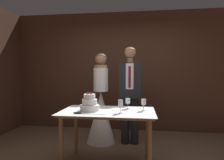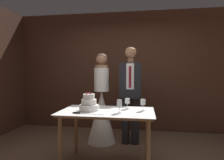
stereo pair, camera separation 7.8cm
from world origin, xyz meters
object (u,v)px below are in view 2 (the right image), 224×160
wine_glass_middle (143,103)px  cake_table (107,117)px  wine_glass_near (127,101)px  bride (102,109)px  tiered_cake (89,104)px  cake_knife (82,113)px  groom (130,90)px  wine_glass_far (119,104)px

wine_glass_middle → cake_table: bearing=-172.4°
wine_glass_near → bride: bearing=127.6°
tiered_cake → wine_glass_near: bearing=22.2°
cake_table → bride: size_ratio=0.79×
wine_glass_near → wine_glass_middle: size_ratio=0.95×
cake_table → cake_knife: cake_knife is taller
tiered_cake → cake_knife: (-0.03, -0.23, -0.09)m
bride → groom: size_ratio=0.94×
tiered_cake → wine_glass_middle: 0.78m
cake_table → cake_knife: 0.41m
tiered_cake → wine_glass_far: bearing=-12.5°
wine_glass_middle → groom: size_ratio=0.09×
cake_table → groom: 0.99m
tiered_cake → wine_glass_near: (0.54, 0.22, 0.02)m
cake_table → wine_glass_near: bearing=33.0°
cake_knife → wine_glass_near: bearing=42.2°
wine_glass_middle → tiered_cake: bearing=-172.1°
cake_knife → wine_glass_far: bearing=18.6°
tiered_cake → wine_glass_near: size_ratio=1.74×
tiered_cake → groom: 1.09m
cake_knife → groom: size_ratio=0.24×
wine_glass_near → groom: (-0.00, 0.72, 0.10)m
cake_table → wine_glass_middle: (0.51, 0.07, 0.21)m
cake_table → wine_glass_far: (0.20, -0.14, 0.22)m
tiered_cake → wine_glass_middle: (0.77, 0.11, 0.02)m
tiered_cake → wine_glass_far: 0.47m
wine_glass_near → wine_glass_middle: bearing=-25.5°
cake_table → wine_glass_far: wine_glass_far is taller
tiered_cake → wine_glass_far: size_ratio=1.54×
cake_table → groom: size_ratio=0.74×
cake_table → wine_glass_far: bearing=-35.3°
cake_knife → wine_glass_far: size_ratio=2.39×
wine_glass_near → groom: 0.73m
wine_glass_far → bride: size_ratio=0.11×
tiered_cake → groom: size_ratio=0.16×
wine_glass_near → groom: groom is taller
cake_table → wine_glass_far: size_ratio=7.36×
wine_glass_middle → wine_glass_far: bearing=-146.6°
cake_table → tiered_cake: (-0.26, -0.04, 0.19)m
cake_knife → bride: bearing=93.2°
bride → groom: groom is taller
cake_knife → wine_glass_near: (0.57, 0.45, 0.11)m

